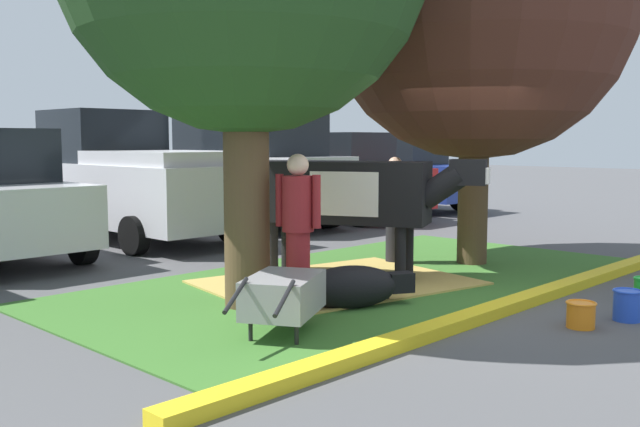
{
  "coord_description": "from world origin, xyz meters",
  "views": [
    {
      "loc": [
        -6.76,
        -4.35,
        1.85
      ],
      "look_at": [
        -0.16,
        2.04,
        0.9
      ],
      "focal_mm": 39.95,
      "sensor_mm": 36.0,
      "label": 1
    }
  ],
  "objects_px": {
    "bucket_blue": "(627,305)",
    "person_handler": "(395,207)",
    "sedan_red": "(339,177)",
    "sedan_blue": "(397,173)",
    "shade_tree_right": "(477,4)",
    "person_visitor_near": "(298,227)",
    "calf_lying": "(353,287)",
    "suv_black": "(249,167)",
    "pickup_truck_maroon": "(127,179)",
    "wheelbarrow": "(284,295)",
    "bucket_orange": "(581,314)",
    "cow_holstein": "(348,193)"
  },
  "relations": [
    {
      "from": "calf_lying",
      "to": "sedan_blue",
      "type": "height_order",
      "value": "sedan_blue"
    },
    {
      "from": "shade_tree_right",
      "to": "calf_lying",
      "type": "xyz_separation_m",
      "value": [
        -3.36,
        -0.59,
        -3.57
      ]
    },
    {
      "from": "shade_tree_right",
      "to": "suv_black",
      "type": "relative_size",
      "value": 1.32
    },
    {
      "from": "person_handler",
      "to": "sedan_blue",
      "type": "xyz_separation_m",
      "value": [
        6.7,
        5.17,
        0.13
      ]
    },
    {
      "from": "bucket_orange",
      "to": "bucket_blue",
      "type": "relative_size",
      "value": 0.92
    },
    {
      "from": "shade_tree_right",
      "to": "cow_holstein",
      "type": "distance_m",
      "value": 3.49
    },
    {
      "from": "sedan_red",
      "to": "cow_holstein",
      "type": "bearing_deg",
      "value": -136.48
    },
    {
      "from": "bucket_blue",
      "to": "sedan_red",
      "type": "relative_size",
      "value": 0.07
    },
    {
      "from": "person_handler",
      "to": "sedan_blue",
      "type": "distance_m",
      "value": 8.47
    },
    {
      "from": "bucket_blue",
      "to": "suv_black",
      "type": "height_order",
      "value": "suv_black"
    },
    {
      "from": "sedan_red",
      "to": "sedan_blue",
      "type": "xyz_separation_m",
      "value": [
        2.69,
        0.36,
        0.0
      ]
    },
    {
      "from": "person_visitor_near",
      "to": "bucket_orange",
      "type": "xyz_separation_m",
      "value": [
        1.44,
        -2.53,
        -0.78
      ]
    },
    {
      "from": "calf_lying",
      "to": "bucket_orange",
      "type": "xyz_separation_m",
      "value": [
        0.96,
        -2.16,
        -0.1
      ]
    },
    {
      "from": "sedan_red",
      "to": "calf_lying",
      "type": "bearing_deg",
      "value": -136.45
    },
    {
      "from": "bucket_blue",
      "to": "person_handler",
      "type": "bearing_deg",
      "value": 75.35
    },
    {
      "from": "cow_holstein",
      "to": "sedan_red",
      "type": "xyz_separation_m",
      "value": [
        5.42,
        5.15,
        -0.17
      ]
    },
    {
      "from": "calf_lying",
      "to": "suv_black",
      "type": "relative_size",
      "value": 0.28
    },
    {
      "from": "shade_tree_right",
      "to": "bucket_blue",
      "type": "height_order",
      "value": "shade_tree_right"
    },
    {
      "from": "calf_lying",
      "to": "person_handler",
      "type": "bearing_deg",
      "value": 29.19
    },
    {
      "from": "suv_black",
      "to": "sedan_red",
      "type": "distance_m",
      "value": 2.5
    },
    {
      "from": "bucket_blue",
      "to": "wheelbarrow",
      "type": "bearing_deg",
      "value": 142.99
    },
    {
      "from": "bucket_blue",
      "to": "sedan_blue",
      "type": "xyz_separation_m",
      "value": [
        7.7,
        8.98,
        0.82
      ]
    },
    {
      "from": "calf_lying",
      "to": "pickup_truck_maroon",
      "type": "bearing_deg",
      "value": 79.21
    },
    {
      "from": "calf_lying",
      "to": "bucket_orange",
      "type": "height_order",
      "value": "calf_lying"
    },
    {
      "from": "person_visitor_near",
      "to": "sedan_red",
      "type": "xyz_separation_m",
      "value": [
        7.05,
        5.88,
        0.06
      ]
    },
    {
      "from": "calf_lying",
      "to": "suv_black",
      "type": "bearing_deg",
      "value": 58.09
    },
    {
      "from": "bucket_orange",
      "to": "shade_tree_right",
      "type": "bearing_deg",
      "value": 48.9
    },
    {
      "from": "person_handler",
      "to": "suv_black",
      "type": "xyz_separation_m",
      "value": [
        1.56,
        5.18,
        0.41
      ]
    },
    {
      "from": "pickup_truck_maroon",
      "to": "person_handler",
      "type": "bearing_deg",
      "value": -76.82
    },
    {
      "from": "cow_holstein",
      "to": "pickup_truck_maroon",
      "type": "height_order",
      "value": "pickup_truck_maroon"
    },
    {
      "from": "person_visitor_near",
      "to": "wheelbarrow",
      "type": "height_order",
      "value": "person_visitor_near"
    },
    {
      "from": "bucket_orange",
      "to": "bucket_blue",
      "type": "bearing_deg",
      "value": -20.14
    },
    {
      "from": "shade_tree_right",
      "to": "person_handler",
      "type": "xyz_separation_m",
      "value": [
        -0.8,
        0.84,
        -2.95
      ]
    },
    {
      "from": "calf_lying",
      "to": "suv_black",
      "type": "height_order",
      "value": "suv_black"
    },
    {
      "from": "person_handler",
      "to": "pickup_truck_maroon",
      "type": "xyz_separation_m",
      "value": [
        -1.26,
        5.38,
        0.26
      ]
    },
    {
      "from": "bucket_orange",
      "to": "wheelbarrow",
      "type": "bearing_deg",
      "value": 139.35
    },
    {
      "from": "shade_tree_right",
      "to": "person_visitor_near",
      "type": "xyz_separation_m",
      "value": [
        -3.84,
        -0.22,
        -2.88
      ]
    },
    {
      "from": "bucket_blue",
      "to": "sedan_red",
      "type": "xyz_separation_m",
      "value": [
        5.01,
        8.62,
        0.82
      ]
    },
    {
      "from": "sedan_blue",
      "to": "wheelbarrow",
      "type": "bearing_deg",
      "value": -146.94
    },
    {
      "from": "suv_black",
      "to": "pickup_truck_maroon",
      "type": "bearing_deg",
      "value": 175.88
    },
    {
      "from": "bucket_blue",
      "to": "pickup_truck_maroon",
      "type": "height_order",
      "value": "pickup_truck_maroon"
    },
    {
      "from": "person_visitor_near",
      "to": "person_handler",
      "type": "bearing_deg",
      "value": 19.23
    },
    {
      "from": "pickup_truck_maroon",
      "to": "suv_black",
      "type": "relative_size",
      "value": 1.17
    },
    {
      "from": "bucket_blue",
      "to": "pickup_truck_maroon",
      "type": "relative_size",
      "value": 0.06
    },
    {
      "from": "wheelbarrow",
      "to": "bucket_orange",
      "type": "xyz_separation_m",
      "value": [
        2.23,
        -1.91,
        -0.25
      ]
    },
    {
      "from": "suv_black",
      "to": "sedan_red",
      "type": "relative_size",
      "value": 1.05
    },
    {
      "from": "person_handler",
      "to": "person_visitor_near",
      "type": "relative_size",
      "value": 0.94
    },
    {
      "from": "wheelbarrow",
      "to": "bucket_orange",
      "type": "height_order",
      "value": "wheelbarrow"
    },
    {
      "from": "person_visitor_near",
      "to": "wheelbarrow",
      "type": "bearing_deg",
      "value": -141.83
    },
    {
      "from": "shade_tree_right",
      "to": "sedan_red",
      "type": "height_order",
      "value": "shade_tree_right"
    }
  ]
}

